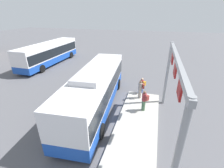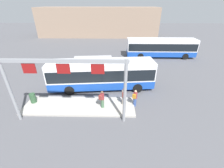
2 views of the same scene
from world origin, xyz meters
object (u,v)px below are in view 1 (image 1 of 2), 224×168
person_waiting_near (142,86)px  bus_background_left (49,52)px  person_boarding (140,89)px  bus_main (96,87)px  person_waiting_mid (144,100)px

person_waiting_near → bus_background_left: bearing=6.7°
bus_background_left → person_boarding: (-6.99, -14.27, -0.73)m
bus_background_left → person_boarding: bearing=-116.1°
bus_main → person_waiting_near: bearing=-50.5°
person_boarding → person_waiting_mid: (-1.89, -0.51, 0.00)m
bus_main → person_waiting_mid: size_ratio=6.74×
bus_main → bus_background_left: 14.37m
person_boarding → person_waiting_near: (1.02, -0.04, -0.16)m
person_waiting_near → person_waiting_mid: bearing=128.6°
person_waiting_near → person_waiting_mid: (-2.91, -0.48, 0.16)m
person_boarding → person_waiting_near: size_ratio=1.00×
bus_main → person_boarding: 4.03m
bus_background_left → person_waiting_near: bearing=-112.7°
person_boarding → person_waiting_mid: 1.96m
person_waiting_near → person_boarding: bearing=117.2°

